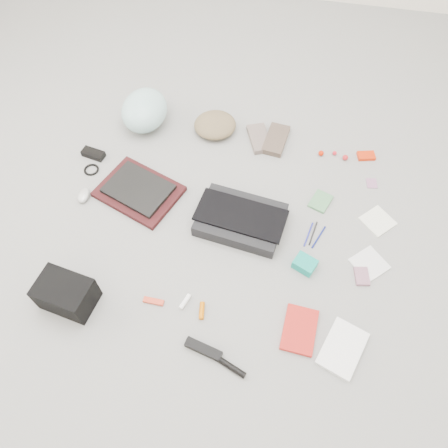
% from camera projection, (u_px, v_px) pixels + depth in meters
% --- Properties ---
extents(ground_plane, '(4.00, 4.00, 0.00)m').
position_uv_depth(ground_plane, '(224.00, 230.00, 2.03)').
color(ground_plane, gray).
extents(messenger_bag, '(0.42, 0.32, 0.06)m').
position_uv_depth(messenger_bag, '(241.00, 220.00, 2.02)').
color(messenger_bag, black).
rests_on(messenger_bag, ground_plane).
extents(bag_flap, '(0.43, 0.24, 0.01)m').
position_uv_depth(bag_flap, '(241.00, 215.00, 1.99)').
color(bag_flap, black).
rests_on(bag_flap, messenger_bag).
extents(laptop_sleeve, '(0.45, 0.40, 0.03)m').
position_uv_depth(laptop_sleeve, '(139.00, 192.00, 2.14)').
color(laptop_sleeve, '#340F11').
rests_on(laptop_sleeve, ground_plane).
extents(laptop, '(0.36, 0.31, 0.02)m').
position_uv_depth(laptop, '(138.00, 189.00, 2.12)').
color(laptop, black).
rests_on(laptop, laptop_sleeve).
extents(bike_helmet, '(0.24, 0.30, 0.18)m').
position_uv_depth(bike_helmet, '(145.00, 110.00, 2.33)').
color(bike_helmet, '#A8D8D9').
rests_on(bike_helmet, ground_plane).
extents(beanie, '(0.28, 0.28, 0.08)m').
position_uv_depth(beanie, '(215.00, 125.00, 2.35)').
color(beanie, brown).
rests_on(beanie, ground_plane).
extents(mitten_left, '(0.16, 0.22, 0.03)m').
position_uv_depth(mitten_left, '(259.00, 138.00, 2.33)').
color(mitten_left, '#6E5E57').
rests_on(mitten_left, ground_plane).
extents(mitten_right, '(0.13, 0.22, 0.03)m').
position_uv_depth(mitten_right, '(276.00, 140.00, 2.32)').
color(mitten_right, brown).
rests_on(mitten_right, ground_plane).
extents(power_brick, '(0.13, 0.07, 0.03)m').
position_uv_depth(power_brick, '(93.00, 154.00, 2.27)').
color(power_brick, black).
rests_on(power_brick, ground_plane).
extents(cable_coil, '(0.10, 0.10, 0.01)m').
position_uv_depth(cable_coil, '(91.00, 170.00, 2.22)').
color(cable_coil, black).
rests_on(cable_coil, ground_plane).
extents(mouse, '(0.06, 0.09, 0.03)m').
position_uv_depth(mouse, '(84.00, 195.00, 2.12)').
color(mouse, '#A9A9A9').
rests_on(mouse, ground_plane).
extents(camera_bag, '(0.24, 0.19, 0.14)m').
position_uv_depth(camera_bag, '(66.00, 294.00, 1.78)').
color(camera_bag, black).
rests_on(camera_bag, ground_plane).
extents(multitool, '(0.09, 0.03, 0.01)m').
position_uv_depth(multitool, '(154.00, 301.00, 1.83)').
color(multitool, red).
rests_on(multitool, ground_plane).
extents(toiletry_tube_white, '(0.04, 0.07, 0.02)m').
position_uv_depth(toiletry_tube_white, '(185.00, 302.00, 1.83)').
color(toiletry_tube_white, white).
rests_on(toiletry_tube_white, ground_plane).
extents(toiletry_tube_orange, '(0.03, 0.08, 0.02)m').
position_uv_depth(toiletry_tube_orange, '(202.00, 311.00, 1.81)').
color(toiletry_tube_orange, '#C45E00').
rests_on(toiletry_tube_orange, ground_plane).
extents(u_lock, '(0.16, 0.07, 0.03)m').
position_uv_depth(u_lock, '(203.00, 349.00, 1.71)').
color(u_lock, black).
rests_on(u_lock, ground_plane).
extents(bike_pump, '(0.26, 0.12, 0.02)m').
position_uv_depth(bike_pump, '(216.00, 357.00, 1.70)').
color(bike_pump, black).
rests_on(bike_pump, ground_plane).
extents(book_red, '(0.14, 0.20, 0.02)m').
position_uv_depth(book_red, '(299.00, 330.00, 1.76)').
color(book_red, red).
rests_on(book_red, ground_plane).
extents(book_white, '(0.21, 0.25, 0.02)m').
position_uv_depth(book_white, '(342.00, 348.00, 1.72)').
color(book_white, white).
rests_on(book_white, ground_plane).
extents(notepad, '(0.12, 0.14, 0.01)m').
position_uv_depth(notepad, '(320.00, 201.00, 2.11)').
color(notepad, '#467C4F').
rests_on(notepad, ground_plane).
extents(pen_blue, '(0.03, 0.14, 0.01)m').
position_uv_depth(pen_blue, '(308.00, 234.00, 2.01)').
color(pen_blue, navy).
rests_on(pen_blue, ground_plane).
extents(pen_black, '(0.03, 0.13, 0.01)m').
position_uv_depth(pen_black, '(313.00, 233.00, 2.02)').
color(pen_black, black).
rests_on(pen_black, ground_plane).
extents(pen_navy, '(0.06, 0.13, 0.01)m').
position_uv_depth(pen_navy, '(319.00, 237.00, 2.01)').
color(pen_navy, navy).
rests_on(pen_navy, ground_plane).
extents(accordion_wallet, '(0.12, 0.11, 0.05)m').
position_uv_depth(accordion_wallet, '(305.00, 264.00, 1.91)').
color(accordion_wallet, '#0B9483').
rests_on(accordion_wallet, ground_plane).
extents(card_deck, '(0.07, 0.09, 0.02)m').
position_uv_depth(card_deck, '(362.00, 276.00, 1.89)').
color(card_deck, '#966277').
rests_on(card_deck, ground_plane).
extents(napkin_top, '(0.18, 0.18, 0.01)m').
position_uv_depth(napkin_top, '(378.00, 221.00, 2.05)').
color(napkin_top, silver).
rests_on(napkin_top, ground_plane).
extents(napkin_bottom, '(0.19, 0.19, 0.01)m').
position_uv_depth(napkin_bottom, '(369.00, 264.00, 1.93)').
color(napkin_bottom, silver).
rests_on(napkin_bottom, ground_plane).
extents(lollipop_a, '(0.03, 0.03, 0.03)m').
position_uv_depth(lollipop_a, '(321.00, 153.00, 2.27)').
color(lollipop_a, '#C31900').
rests_on(lollipop_a, ground_plane).
extents(lollipop_b, '(0.03, 0.03, 0.02)m').
position_uv_depth(lollipop_b, '(335.00, 153.00, 2.27)').
color(lollipop_b, red).
rests_on(lollipop_b, ground_plane).
extents(lollipop_c, '(0.03, 0.03, 0.03)m').
position_uv_depth(lollipop_c, '(345.00, 158.00, 2.25)').
color(lollipop_c, red).
rests_on(lollipop_c, ground_plane).
extents(altoids_tin, '(0.10, 0.08, 0.02)m').
position_uv_depth(altoids_tin, '(366.00, 156.00, 2.27)').
color(altoids_tin, red).
rests_on(altoids_tin, ground_plane).
extents(stamp_sheet, '(0.06, 0.07, 0.00)m').
position_uv_depth(stamp_sheet, '(372.00, 183.00, 2.18)').
color(stamp_sheet, '#A2678F').
rests_on(stamp_sheet, ground_plane).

